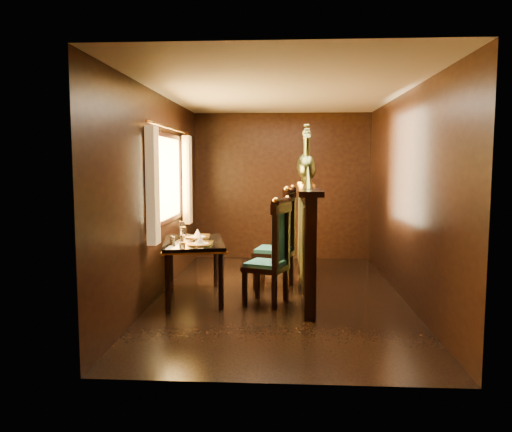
% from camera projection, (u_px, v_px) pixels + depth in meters
% --- Properties ---
extents(ground, '(5.00, 5.00, 0.00)m').
position_uv_depth(ground, '(280.00, 296.00, 6.22)').
color(ground, black).
rests_on(ground, ground).
extents(room_shell, '(3.04, 5.04, 2.52)m').
position_uv_depth(room_shell, '(274.00, 169.00, 6.07)').
color(room_shell, black).
rests_on(room_shell, ground).
extents(partition, '(0.26, 2.70, 1.36)m').
position_uv_depth(partition, '(305.00, 236.00, 6.42)').
color(partition, black).
rests_on(partition, ground).
extents(dining_table, '(0.95, 1.32, 0.91)m').
position_uv_depth(dining_table, '(193.00, 246.00, 6.05)').
color(dining_table, black).
rests_on(dining_table, ground).
extents(chair_left, '(0.59, 0.61, 1.27)m').
position_uv_depth(chair_left, '(275.00, 249.00, 5.76)').
color(chair_left, black).
rests_on(chair_left, ground).
extents(chair_right, '(0.58, 0.60, 1.36)m').
position_uv_depth(chair_right, '(283.00, 235.00, 6.53)').
color(chair_right, black).
rests_on(chair_right, ground).
extents(peacock_left, '(0.23, 0.60, 0.72)m').
position_uv_depth(peacock_left, '(307.00, 157.00, 6.05)').
color(peacock_left, '#194D35').
rests_on(peacock_left, partition).
extents(peacock_right, '(0.25, 0.66, 0.79)m').
position_uv_depth(peacock_right, '(306.00, 155.00, 6.59)').
color(peacock_right, '#194D35').
rests_on(peacock_right, partition).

